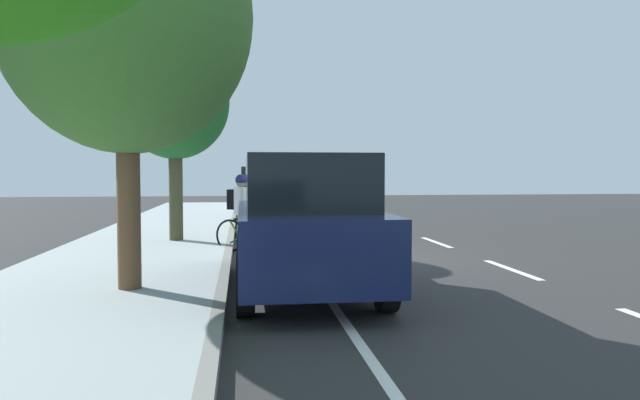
# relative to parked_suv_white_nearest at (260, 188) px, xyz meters

# --- Properties ---
(ground) EXTENTS (64.47, 64.47, 0.00)m
(ground) POSITION_rel_parked_suv_white_nearest_xyz_m (-1.22, 15.53, -1.03)
(ground) COLOR #2C2C2C
(sidewalk) EXTENTS (3.56, 40.29, 0.14)m
(sidewalk) POSITION_rel_parked_suv_white_nearest_xyz_m (2.95, 15.53, -0.95)
(sidewalk) COLOR #9AA4A6
(sidewalk) RESTS_ON ground
(curb_edge) EXTENTS (0.16, 40.29, 0.14)m
(curb_edge) POSITION_rel_parked_suv_white_nearest_xyz_m (1.09, 15.53, -0.95)
(curb_edge) COLOR gray
(curb_edge) RESTS_ON ground
(lane_stripe_centre) EXTENTS (0.14, 40.00, 0.01)m
(lane_stripe_centre) POSITION_rel_parked_suv_white_nearest_xyz_m (-3.99, 15.38, -1.02)
(lane_stripe_centre) COLOR white
(lane_stripe_centre) RESTS_ON ground
(lane_stripe_bike_edge) EXTENTS (0.12, 40.29, 0.01)m
(lane_stripe_bike_edge) POSITION_rel_parked_suv_white_nearest_xyz_m (-0.38, 15.53, -1.02)
(lane_stripe_bike_edge) COLOR white
(lane_stripe_bike_edge) RESTS_ON ground
(parked_suv_white_nearest) EXTENTS (1.99, 4.71, 1.99)m
(parked_suv_white_nearest) POSITION_rel_parked_suv_white_nearest_xyz_m (0.00, 0.00, 0.00)
(parked_suv_white_nearest) COLOR white
(parked_suv_white_nearest) RESTS_ON ground
(parked_sedan_tan_second) EXTENTS (1.92, 4.44, 1.52)m
(parked_sedan_tan_second) POSITION_rel_parked_suv_white_nearest_xyz_m (0.06, 9.36, -0.27)
(parked_sedan_tan_second) COLOR tan
(parked_sedan_tan_second) RESTS_ON ground
(parked_suv_dark_blue_mid) EXTENTS (1.99, 4.71, 1.99)m
(parked_suv_dark_blue_mid) POSITION_rel_parked_suv_white_nearest_xyz_m (-0.10, 18.89, 0.00)
(parked_suv_dark_blue_mid) COLOR navy
(parked_suv_dark_blue_mid) RESTS_ON ground
(bicycle_at_curb) EXTENTS (1.53, 0.94, 0.77)m
(bicycle_at_curb) POSITION_rel_parked_suv_white_nearest_xyz_m (0.63, 14.66, -0.64)
(bicycle_at_curb) COLOR black
(bicycle_at_curb) RESTS_ON ground
(cyclist_with_backpack) EXTENTS (0.48, 0.60, 1.71)m
(cyclist_with_backpack) POSITION_rel_parked_suv_white_nearest_xyz_m (0.85, 14.21, 0.01)
(cyclist_with_backpack) COLOR #C6B284
(cyclist_with_backpack) RESTS_ON ground
(street_tree_near_cyclist) EXTENTS (2.54, 2.54, 4.63)m
(street_tree_near_cyclist) POSITION_rel_parked_suv_white_nearest_xyz_m (2.35, 13.19, 2.36)
(street_tree_near_cyclist) COLOR #47452B
(street_tree_near_cyclist) RESTS_ON sidewalk
(street_tree_mid_block) EXTENTS (3.44, 3.44, 5.62)m
(street_tree_mid_block) POSITION_rel_parked_suv_white_nearest_xyz_m (2.35, 19.12, 2.84)
(street_tree_mid_block) COLOR brown
(street_tree_mid_block) RESTS_ON sidewalk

